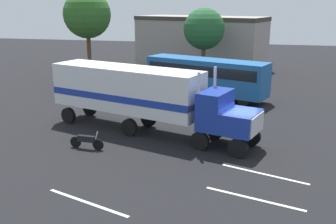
{
  "coord_description": "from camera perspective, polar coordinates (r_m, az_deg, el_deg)",
  "views": [
    {
      "loc": [
        1.07,
        -21.77,
        8.18
      ],
      "look_at": [
        -4.15,
        0.94,
        1.6
      ],
      "focal_mm": 41.63,
      "sensor_mm": 36.0,
      "label": 1
    }
  ],
  "objects": [
    {
      "name": "building_backdrop",
      "position": [
        50.73,
        4.75,
        10.39
      ],
      "size": [
        17.33,
        10.71,
        6.49
      ],
      "color": "#9E938C",
      "rests_on": "ground_plane"
    },
    {
      "name": "lane_stripe_near",
      "position": [
        20.02,
        13.88,
        -8.82
      ],
      "size": [
        4.22,
        1.56,
        0.01
      ],
      "primitive_type": "cube",
      "rotation": [
        0.0,
        0.0,
        -0.33
      ],
      "color": "silver",
      "rests_on": "ground_plane"
    },
    {
      "name": "lane_stripe_mid",
      "position": [
        17.61,
        12.46,
        -12.29
      ],
      "size": [
        4.28,
        1.35,
        0.01
      ],
      "primitive_type": "cube",
      "rotation": [
        0.0,
        0.0,
        -0.27
      ],
      "color": "silver",
      "rests_on": "ground_plane"
    },
    {
      "name": "tree_center",
      "position": [
        43.8,
        -11.76,
        13.78
      ],
      "size": [
        5.09,
        5.09,
        9.48
      ],
      "color": "brown",
      "rests_on": "ground_plane"
    },
    {
      "name": "ground_plane",
      "position": [
        23.28,
        9.51,
        -5.03
      ],
      "size": [
        120.0,
        120.0,
        0.0
      ],
      "primitive_type": "plane",
      "color": "black"
    },
    {
      "name": "tree_left",
      "position": [
        43.25,
        5.3,
        11.99
      ],
      "size": [
        4.47,
        4.47,
        7.64
      ],
      "color": "brown",
      "rests_on": "ground_plane"
    },
    {
      "name": "parked_bus",
      "position": [
        34.6,
        5.56,
        5.52
      ],
      "size": [
        11.2,
        6.22,
        3.4
      ],
      "color": "#1E5999",
      "rests_on": "ground_plane"
    },
    {
      "name": "motorcycle",
      "position": [
        22.98,
        -11.81,
        -4.16
      ],
      "size": [
        2.11,
        0.32,
        1.12
      ],
      "color": "black",
      "rests_on": "ground_plane"
    },
    {
      "name": "parked_car",
      "position": [
        38.89,
        -12.44,
        4.47
      ],
      "size": [
        4.72,
        2.93,
        1.57
      ],
      "color": "maroon",
      "rests_on": "ground_plane"
    },
    {
      "name": "lane_stripe_far",
      "position": [
        17.27,
        -11.73,
        -12.85
      ],
      "size": [
        4.21,
        1.58,
        0.01
      ],
      "primitive_type": "cube",
      "rotation": [
        0.0,
        0.0,
        -0.33
      ],
      "color": "silver",
      "rests_on": "ground_plane"
    },
    {
      "name": "person_bystander",
      "position": [
        26.53,
        5.12,
        -0.24
      ],
      "size": [
        0.34,
        0.45,
        1.63
      ],
      "color": "black",
      "rests_on": "ground_plane"
    },
    {
      "name": "semi_truck",
      "position": [
        25.07,
        -4.09,
        2.69
      ],
      "size": [
        14.24,
        6.71,
        4.5
      ],
      "color": "#193399",
      "rests_on": "ground_plane"
    }
  ]
}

